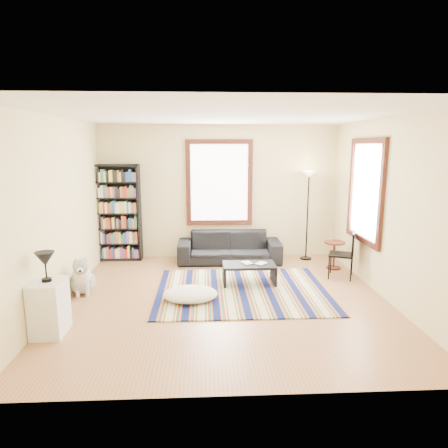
{
  "coord_description": "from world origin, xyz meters",
  "views": [
    {
      "loc": [
        -0.33,
        -5.94,
        2.36
      ],
      "look_at": [
        0.0,
        0.5,
        1.1
      ],
      "focal_mm": 32.0,
      "sensor_mm": 36.0,
      "label": 1
    }
  ],
  "objects_px": {
    "sofa": "(229,247)",
    "dog": "(82,275)",
    "floor_lamp": "(307,216)",
    "folding_chair": "(341,255)",
    "bookshelf": "(119,213)",
    "white_cabinet": "(49,308)",
    "floor_cushion": "(190,294)",
    "coffee_table": "(249,274)",
    "side_table": "(334,255)"
  },
  "relations": [
    {
      "from": "sofa",
      "to": "dog",
      "type": "relative_size",
      "value": 3.36
    },
    {
      "from": "floor_lamp",
      "to": "folding_chair",
      "type": "bearing_deg",
      "value": -75.19
    },
    {
      "from": "bookshelf",
      "to": "white_cabinet",
      "type": "relative_size",
      "value": 2.86
    },
    {
      "from": "floor_cushion",
      "to": "floor_lamp",
      "type": "distance_m",
      "value": 3.35
    },
    {
      "from": "sofa",
      "to": "white_cabinet",
      "type": "height_order",
      "value": "white_cabinet"
    },
    {
      "from": "coffee_table",
      "to": "white_cabinet",
      "type": "xyz_separation_m",
      "value": [
        -2.74,
        -1.74,
        0.17
      ]
    },
    {
      "from": "coffee_table",
      "to": "dog",
      "type": "bearing_deg",
      "value": -173.61
    },
    {
      "from": "coffee_table",
      "to": "folding_chair",
      "type": "xyz_separation_m",
      "value": [
        1.71,
        0.27,
        0.25
      ]
    },
    {
      "from": "sofa",
      "to": "side_table",
      "type": "distance_m",
      "value": 2.1
    },
    {
      "from": "coffee_table",
      "to": "dog",
      "type": "relative_size",
      "value": 1.44
    },
    {
      "from": "coffee_table",
      "to": "side_table",
      "type": "bearing_deg",
      "value": 24.5
    },
    {
      "from": "coffee_table",
      "to": "side_table",
      "type": "xyz_separation_m",
      "value": [
        1.76,
        0.8,
        0.09
      ]
    },
    {
      "from": "folding_chair",
      "to": "sofa",
      "type": "bearing_deg",
      "value": 173.1
    },
    {
      "from": "bookshelf",
      "to": "dog",
      "type": "bearing_deg",
      "value": -96.21
    },
    {
      "from": "sofa",
      "to": "coffee_table",
      "type": "distance_m",
      "value": 1.42
    },
    {
      "from": "floor_lamp",
      "to": "folding_chair",
      "type": "distance_m",
      "value": 1.36
    },
    {
      "from": "side_table",
      "to": "folding_chair",
      "type": "height_order",
      "value": "folding_chair"
    },
    {
      "from": "sofa",
      "to": "floor_lamp",
      "type": "height_order",
      "value": "floor_lamp"
    },
    {
      "from": "floor_lamp",
      "to": "folding_chair",
      "type": "relative_size",
      "value": 2.16
    },
    {
      "from": "sofa",
      "to": "bookshelf",
      "type": "bearing_deg",
      "value": 174.29
    },
    {
      "from": "sofa",
      "to": "floor_cushion",
      "type": "bearing_deg",
      "value": -108.3
    },
    {
      "from": "folding_chair",
      "to": "bookshelf",
      "type": "bearing_deg",
      "value": -175.23
    },
    {
      "from": "folding_chair",
      "to": "white_cabinet",
      "type": "height_order",
      "value": "folding_chair"
    },
    {
      "from": "side_table",
      "to": "dog",
      "type": "relative_size",
      "value": 0.86
    },
    {
      "from": "floor_cushion",
      "to": "white_cabinet",
      "type": "xyz_separation_m",
      "value": [
        -1.75,
        -1.01,
        0.24
      ]
    },
    {
      "from": "bookshelf",
      "to": "side_table",
      "type": "relative_size",
      "value": 3.7
    },
    {
      "from": "bookshelf",
      "to": "folding_chair",
      "type": "distance_m",
      "value": 4.51
    },
    {
      "from": "side_table",
      "to": "white_cabinet",
      "type": "distance_m",
      "value": 5.17
    },
    {
      "from": "white_cabinet",
      "to": "folding_chair",
      "type": "bearing_deg",
      "value": 23.85
    },
    {
      "from": "bookshelf",
      "to": "white_cabinet",
      "type": "height_order",
      "value": "bookshelf"
    },
    {
      "from": "sofa",
      "to": "dog",
      "type": "height_order",
      "value": "dog"
    },
    {
      "from": "floor_cushion",
      "to": "white_cabinet",
      "type": "relative_size",
      "value": 1.21
    },
    {
      "from": "white_cabinet",
      "to": "dog",
      "type": "xyz_separation_m",
      "value": [
        -0.01,
        1.43,
        -0.04
      ]
    },
    {
      "from": "folding_chair",
      "to": "dog",
      "type": "bearing_deg",
      "value": -149.71
    },
    {
      "from": "sofa",
      "to": "side_table",
      "type": "xyz_separation_m",
      "value": [
        2.01,
        -0.59,
        -0.04
      ]
    },
    {
      "from": "sofa",
      "to": "coffee_table",
      "type": "relative_size",
      "value": 2.34
    },
    {
      "from": "coffee_table",
      "to": "floor_cushion",
      "type": "height_order",
      "value": "coffee_table"
    },
    {
      "from": "white_cabinet",
      "to": "dog",
      "type": "bearing_deg",
      "value": 90.12
    },
    {
      "from": "bookshelf",
      "to": "dog",
      "type": "height_order",
      "value": "bookshelf"
    },
    {
      "from": "floor_lamp",
      "to": "side_table",
      "type": "distance_m",
      "value": 1.03
    },
    {
      "from": "floor_cushion",
      "to": "dog",
      "type": "xyz_separation_m",
      "value": [
        -1.76,
        0.41,
        0.21
      ]
    },
    {
      "from": "floor_cushion",
      "to": "bookshelf",
      "type": "bearing_deg",
      "value": 123.01
    },
    {
      "from": "bookshelf",
      "to": "coffee_table",
      "type": "height_order",
      "value": "bookshelf"
    },
    {
      "from": "floor_lamp",
      "to": "side_table",
      "type": "relative_size",
      "value": 3.44
    },
    {
      "from": "sofa",
      "to": "white_cabinet",
      "type": "bearing_deg",
      "value": -127.52
    },
    {
      "from": "floor_cushion",
      "to": "dog",
      "type": "relative_size",
      "value": 1.36
    },
    {
      "from": "floor_lamp",
      "to": "white_cabinet",
      "type": "xyz_separation_m",
      "value": [
        -4.13,
        -3.23,
        -0.58
      ]
    },
    {
      "from": "sofa",
      "to": "bookshelf",
      "type": "distance_m",
      "value": 2.41
    },
    {
      "from": "white_cabinet",
      "to": "floor_lamp",
      "type": "bearing_deg",
      "value": 37.66
    },
    {
      "from": "coffee_table",
      "to": "folding_chair",
      "type": "bearing_deg",
      "value": 8.86
    }
  ]
}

